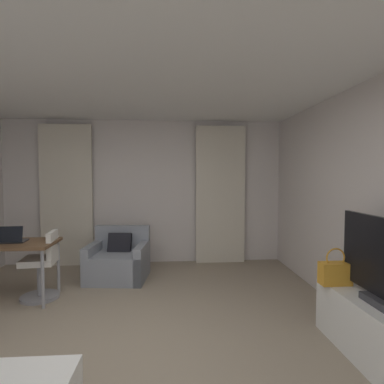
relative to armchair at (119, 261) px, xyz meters
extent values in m
plane|color=gray|center=(0.35, -2.11, -0.27)|extent=(12.00, 12.00, 0.00)
cube|color=silver|center=(0.35, 0.92, 1.03)|extent=(5.12, 0.06, 2.60)
cube|color=white|center=(0.35, -2.11, 2.36)|extent=(5.12, 6.12, 0.06)
cube|color=beige|center=(-1.02, 0.79, 0.98)|extent=(0.90, 0.06, 2.50)
cube|color=beige|center=(1.73, 0.79, 0.98)|extent=(0.90, 0.06, 2.50)
cube|color=gray|center=(0.00, -0.04, -0.07)|extent=(0.95, 0.86, 0.42)
cube|color=gray|center=(0.03, 0.28, 0.33)|extent=(0.89, 0.23, 0.37)
cube|color=gray|center=(0.37, -0.08, 0.00)|extent=(0.20, 0.78, 0.56)
cube|color=gray|center=(-0.38, 0.00, 0.00)|extent=(0.20, 0.78, 0.56)
cube|color=black|center=(0.01, 0.08, 0.24)|extent=(0.38, 0.24, 0.37)
cube|color=brown|center=(-1.36, -0.77, 0.46)|extent=(1.35, 0.63, 0.04)
cylinder|color=#99999E|center=(-0.73, -0.50, 0.09)|extent=(0.04, 0.04, 0.72)
cylinder|color=#99999E|center=(-0.73, -1.03, 0.09)|extent=(0.04, 0.04, 0.72)
cylinder|color=gray|center=(-0.90, -0.71, -0.04)|extent=(0.06, 0.06, 0.46)
cylinder|color=gray|center=(-0.90, -0.71, -0.25)|extent=(0.48, 0.48, 0.04)
cube|color=silver|center=(-0.90, -0.71, 0.23)|extent=(0.44, 0.44, 0.08)
cube|color=silver|center=(-0.73, -0.70, 0.44)|extent=(0.09, 0.36, 0.34)
cube|color=#2D2D33|center=(-1.21, -0.74, 0.49)|extent=(0.34, 0.25, 0.02)
cube|color=black|center=(-1.20, -0.85, 0.60)|extent=(0.32, 0.08, 0.20)
cube|color=white|center=(2.58, -2.37, -0.01)|extent=(0.45, 1.35, 0.52)
cube|color=#333338|center=(2.58, -2.40, 0.28)|extent=(0.20, 0.36, 0.06)
cube|color=orange|center=(2.44, -1.89, 0.36)|extent=(0.30, 0.14, 0.22)
torus|color=orange|center=(2.44, -1.89, 0.52)|extent=(0.20, 0.02, 0.20)
camera|label=1|loc=(0.80, -4.80, 1.34)|focal=28.89mm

